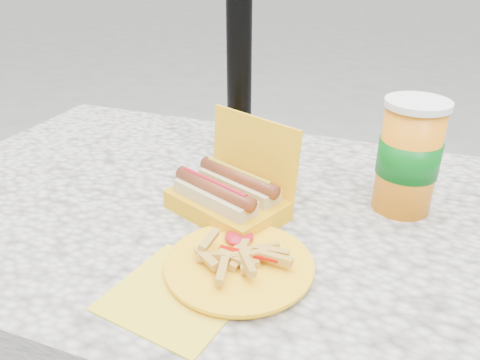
% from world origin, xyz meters
% --- Properties ---
extents(picnic_table, '(1.20, 0.80, 0.75)m').
position_xyz_m(picnic_table, '(0.00, 0.00, 0.64)').
color(picnic_table, beige).
rests_on(picnic_table, ground).
extents(hotdog_box, '(0.24, 0.21, 0.16)m').
position_xyz_m(hotdog_box, '(0.05, -0.03, 0.79)').
color(hotdog_box, yellow).
rests_on(hotdog_box, picnic_table).
extents(fries_plate, '(0.27, 0.29, 0.04)m').
position_xyz_m(fries_plate, '(0.12, -0.19, 0.76)').
color(fries_plate, yellow).
rests_on(fries_plate, picnic_table).
extents(soda_cup, '(0.11, 0.11, 0.21)m').
position_xyz_m(soda_cup, '(0.34, 0.10, 0.85)').
color(soda_cup, orange).
rests_on(soda_cup, picnic_table).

